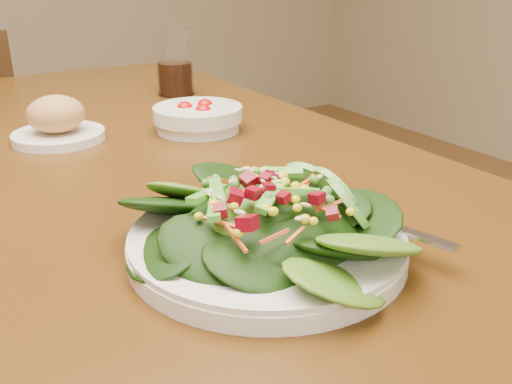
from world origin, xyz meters
The scene contains 5 objects.
dining_table centered at (0.00, 0.00, 0.65)m, with size 0.90×1.40×0.75m.
salad_plate centered at (0.08, -0.39, 0.78)m, with size 0.27×0.27×0.08m.
bread_plate centered at (0.00, 0.10, 0.78)m, with size 0.14×0.14×0.07m.
tomato_bowl centered at (0.21, 0.03, 0.77)m, with size 0.15×0.15×0.05m.
drinking_glass centered at (0.29, 0.31, 0.81)m, with size 0.08×0.08×0.13m.
Camera 1 is at (-0.19, -0.80, 1.02)m, focal length 40.00 mm.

